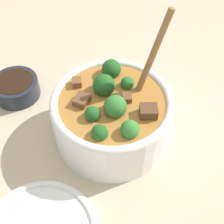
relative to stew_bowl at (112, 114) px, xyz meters
name	(u,v)px	position (x,y,z in m)	size (l,w,h in m)	color
ground_plane	(112,133)	(0.00, 0.00, -0.06)	(4.00, 4.00, 0.00)	#C6B293
stew_bowl	(112,114)	(0.00, 0.00, 0.00)	(0.23, 0.23, 0.26)	white
condiment_bowl	(15,88)	(-0.25, 0.00, -0.04)	(0.10, 0.10, 0.04)	#232833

